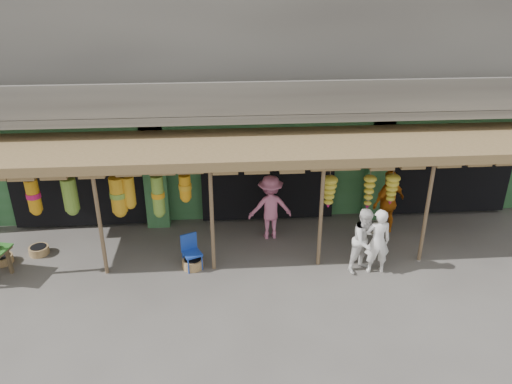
{
  "coord_description": "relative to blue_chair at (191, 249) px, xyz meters",
  "views": [
    {
      "loc": [
        -1.26,
        -10.21,
        6.67
      ],
      "look_at": [
        -0.41,
        1.0,
        1.4
      ],
      "focal_mm": 35.0,
      "sensor_mm": 36.0,
      "label": 1
    }
  ],
  "objects": [
    {
      "name": "person_vendor",
      "position": [
        5.11,
        1.26,
        0.43
      ],
      "size": [
        1.14,
        0.89,
        1.8
      ],
      "primitive_type": "imported",
      "rotation": [
        0.0,
        0.0,
        3.64
      ],
      "color": "#C36412",
      "rests_on": "ground"
    },
    {
      "name": "basket_left",
      "position": [
        -3.81,
        0.84,
        -0.37
      ],
      "size": [
        0.61,
        0.61,
        0.2
      ],
      "primitive_type": "cylinder",
      "rotation": [
        0.0,
        0.0,
        0.33
      ],
      "color": "brown",
      "rests_on": "ground"
    },
    {
      "name": "person_shopper",
      "position": [
        2.0,
        1.26,
        0.4
      ],
      "size": [
        1.17,
        0.73,
        1.74
      ],
      "primitive_type": "imported",
      "rotation": [
        0.0,
        0.0,
        3.22
      ],
      "color": "#C36789",
      "rests_on": "ground"
    },
    {
      "name": "basket_mid",
      "position": [
        -4.57,
        0.51,
        -0.37
      ],
      "size": [
        0.61,
        0.61,
        0.19
      ],
      "primitive_type": "cylinder",
      "rotation": [
        0.0,
        0.0,
        0.26
      ],
      "color": "olive",
      "rests_on": "ground"
    },
    {
      "name": "person_right",
      "position": [
        4.03,
        -0.44,
        0.33
      ],
      "size": [
        0.97,
        0.9,
        1.59
      ],
      "primitive_type": "imported",
      "rotation": [
        0.0,
        0.0,
        0.52
      ],
      "color": "silver",
      "rests_on": "ground"
    },
    {
      "name": "basket_right",
      "position": [
        0.03,
        -0.05,
        -0.35
      ],
      "size": [
        0.66,
        0.66,
        0.23
      ],
      "primitive_type": "cylinder",
      "rotation": [
        0.0,
        0.0,
        0.41
      ],
      "color": "#A47C4C",
      "rests_on": "ground"
    },
    {
      "name": "ground",
      "position": [
        2.03,
        0.08,
        -0.47
      ],
      "size": [
        80.0,
        80.0,
        0.0
      ],
      "primitive_type": "plane",
      "color": "#514C47",
      "rests_on": "ground"
    },
    {
      "name": "person_front",
      "position": [
        4.3,
        -0.52,
        0.34
      ],
      "size": [
        0.59,
        0.39,
        1.62
      ],
      "primitive_type": "imported",
      "rotation": [
        0.0,
        0.0,
        3.14
      ],
      "color": "white",
      "rests_on": "ground"
    },
    {
      "name": "blue_chair",
      "position": [
        0.0,
        0.0,
        0.0
      ],
      "size": [
        0.53,
        0.53,
        0.84
      ],
      "rotation": [
        0.0,
        0.0,
        0.41
      ],
      "color": "#193CA4",
      "rests_on": "ground"
    },
    {
      "name": "building",
      "position": [
        2.03,
        4.95,
        2.9
      ],
      "size": [
        16.4,
        6.8,
        7.0
      ],
      "color": "gray",
      "rests_on": "ground"
    },
    {
      "name": "awning",
      "position": [
        1.87,
        0.88,
        2.11
      ],
      "size": [
        14.0,
        2.7,
        2.79
      ],
      "color": "brown",
      "rests_on": "ground"
    }
  ]
}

